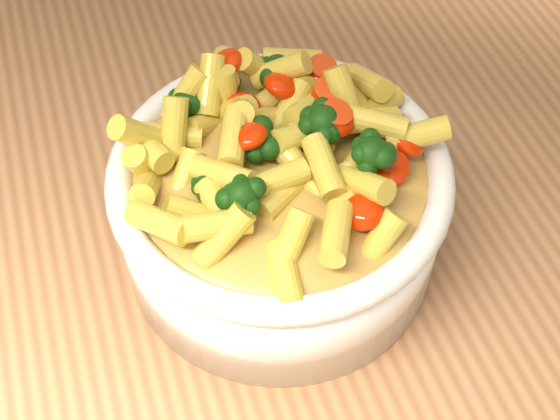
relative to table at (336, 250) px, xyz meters
name	(u,v)px	position (x,y,z in m)	size (l,w,h in m)	color
table	(336,250)	(0.00, 0.00, 0.00)	(1.20, 0.80, 0.90)	#B47A4D
serving_bowl	(280,209)	(-0.07, -0.05, 0.15)	(0.22, 0.22, 0.10)	white
pasta_salad	(280,149)	(-0.07, -0.05, 0.21)	(0.18, 0.18, 0.04)	gold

